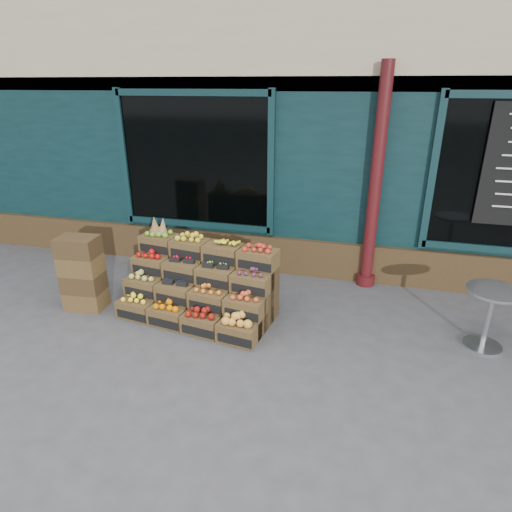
# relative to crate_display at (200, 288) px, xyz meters

# --- Properties ---
(ground) EXTENTS (60.00, 60.00, 0.00)m
(ground) POSITION_rel_crate_display_xyz_m (0.93, -0.53, -0.38)
(ground) COLOR #424244
(ground) RESTS_ON ground
(shop_facade) EXTENTS (12.00, 6.24, 4.80)m
(shop_facade) POSITION_rel_crate_display_xyz_m (0.93, 4.58, 2.02)
(shop_facade) COLOR black
(shop_facade) RESTS_ON ground
(crate_display) EXTENTS (2.08, 1.21, 1.23)m
(crate_display) POSITION_rel_crate_display_xyz_m (0.00, 0.00, 0.00)
(crate_display) COLOR #503C1F
(crate_display) RESTS_ON ground
(spare_crates) EXTENTS (0.55, 0.41, 1.04)m
(spare_crates) POSITION_rel_crate_display_xyz_m (-1.60, -0.26, 0.14)
(spare_crates) COLOR #503C1F
(spare_crates) RESTS_ON ground
(bistro_table) EXTENTS (0.60, 0.60, 0.75)m
(bistro_table) POSITION_rel_crate_display_xyz_m (3.53, 0.12, 0.09)
(bistro_table) COLOR silver
(bistro_table) RESTS_ON ground
(shopkeeper) EXTENTS (0.89, 0.68, 2.19)m
(shopkeeper) POSITION_rel_crate_display_xyz_m (-0.69, 2.26, 0.71)
(shopkeeper) COLOR #1E6B2E
(shopkeeper) RESTS_ON ground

